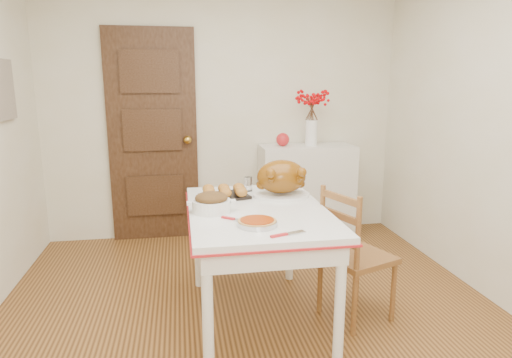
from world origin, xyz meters
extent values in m
cube|color=#462810|center=(0.00, 0.00, 0.00)|extent=(3.50, 4.00, 0.00)
cube|color=silver|center=(0.00, 2.00, 1.25)|extent=(3.50, 0.00, 2.50)
cube|color=black|center=(-0.70, 1.97, 1.03)|extent=(0.85, 0.06, 2.06)
cube|color=#A6A288|center=(-1.73, 1.20, 1.50)|extent=(0.03, 0.35, 0.45)
cube|color=silver|center=(0.81, 1.78, 0.47)|extent=(0.93, 0.41, 0.93)
sphere|color=red|center=(0.56, 1.78, 1.00)|extent=(0.13, 0.13, 0.13)
cylinder|color=#902903|center=(-0.03, -0.13, 0.79)|extent=(0.26, 0.26, 0.05)
cylinder|color=white|center=(0.04, 0.68, 0.82)|extent=(0.07, 0.07, 0.10)
camera|label=1|loc=(-0.44, -2.48, 1.57)|focal=31.33mm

